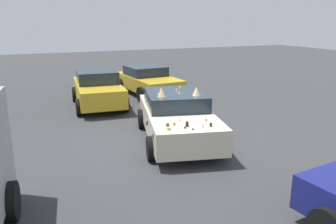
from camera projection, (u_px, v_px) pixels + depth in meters
ground_plane at (177, 140)px, 10.13m from camera, size 60.00×60.00×0.00m
art_car_decorated at (177, 117)px, 10.00m from camera, size 4.65×2.82×1.64m
parked_sedan_near_left at (148, 80)px, 16.12m from camera, size 4.25×2.36×1.33m
parked_sedan_near_right at (98, 88)px, 13.92m from camera, size 4.05×2.21×1.46m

